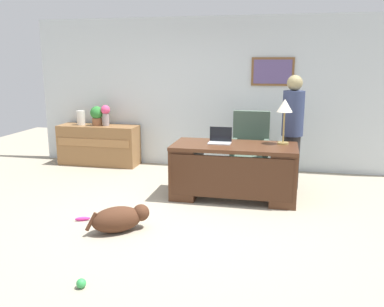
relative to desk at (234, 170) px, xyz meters
The scene contains 14 objects.
ground_plane 1.04m from the desk, 120.11° to the right, with size 12.00×12.00×0.00m, color #9E937F.
back_wall 2.06m from the desk, 104.83° to the left, with size 7.00×0.16×2.70m.
desk is the anchor object (origin of this frame).
credenza 3.08m from the desk, 152.40° to the left, with size 1.50×0.50×0.75m.
armchair 1.03m from the desk, 81.77° to the left, with size 0.60×0.59×1.13m.
person_standing 1.14m from the desk, 39.54° to the left, with size 0.32×0.32×1.73m.
dog_lying 1.87m from the desk, 127.97° to the right, with size 0.66×0.58×0.30m.
laptop 0.48m from the desk, 154.77° to the left, with size 0.32×0.22×0.23m.
desk_lamp 1.11m from the desk, 18.83° to the left, with size 0.22×0.22×0.64m.
vase_with_flowers 2.99m from the desk, 150.90° to the left, with size 0.17×0.17×0.38m.
vase_empty 3.42m from the desk, 155.05° to the left, with size 0.15×0.15×0.27m, color silver.
potted_plant 3.14m from the desk, 152.49° to the left, with size 0.24×0.24×0.36m.
dog_toy_ball 2.89m from the desk, 110.61° to the right, with size 0.09×0.09×0.09m, color green.
dog_toy_bone 2.17m from the desk, 143.73° to the right, with size 0.19×0.05×0.05m, color #D8338C.
Camera 1 is at (1.10, -4.80, 1.93)m, focal length 38.32 mm.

